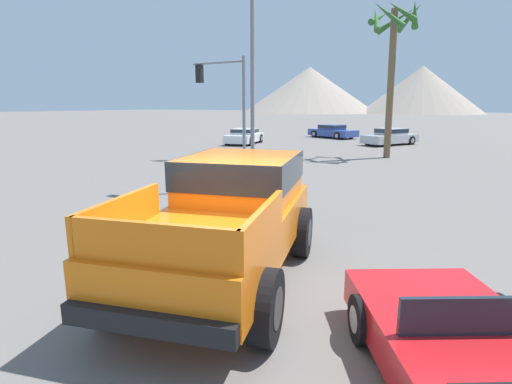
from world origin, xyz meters
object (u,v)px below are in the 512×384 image
at_px(street_lamp_post, 252,27).
at_px(parked_car_white, 245,136).
at_px(parked_car_blue, 332,131).
at_px(parked_car_silver, 390,136).
at_px(traffic_light_main, 223,90).
at_px(orange_pickup_truck, 231,211).
at_px(palm_tree_short, 393,42).

bearing_deg(street_lamp_post, parked_car_white, 123.40).
relative_size(parked_car_blue, parked_car_white, 1.05).
xyz_separation_m(parked_car_silver, traffic_light_main, (-5.52, -13.14, 3.01)).
bearing_deg(parked_car_blue, traffic_light_main, 24.24).
distance_m(parked_car_white, street_lamp_post, 16.93).
height_order(parked_car_white, traffic_light_main, traffic_light_main).
xyz_separation_m(orange_pickup_truck, traffic_light_main, (-8.35, 11.61, 2.47)).
bearing_deg(parked_car_silver, palm_tree_short, 126.87).
relative_size(parked_car_blue, traffic_light_main, 0.92).
bearing_deg(street_lamp_post, palm_tree_short, 79.18).
relative_size(orange_pickup_truck, palm_tree_short, 0.68).
relative_size(orange_pickup_truck, parked_car_white, 1.22).
distance_m(parked_car_white, palm_tree_short, 12.61).
distance_m(parked_car_silver, palm_tree_short, 9.35).
distance_m(parked_car_silver, street_lamp_post, 18.91).
height_order(orange_pickup_truck, palm_tree_short, palm_tree_short).
bearing_deg(orange_pickup_truck, parked_car_white, 105.79).
distance_m(parked_car_blue, palm_tree_short, 14.45).
relative_size(orange_pickup_truck, traffic_light_main, 1.06).
bearing_deg(parked_car_white, palm_tree_short, 152.24).
distance_m(parked_car_white, traffic_light_main, 9.83).
bearing_deg(parked_car_white, parked_car_blue, -127.87).
bearing_deg(orange_pickup_truck, parked_car_silver, 80.48).
bearing_deg(parked_car_white, orange_pickup_truck, 107.91).
relative_size(parked_car_silver, traffic_light_main, 0.91).
height_order(parked_car_blue, palm_tree_short, palm_tree_short).
distance_m(orange_pickup_truck, street_lamp_post, 8.48).
bearing_deg(palm_tree_short, street_lamp_post, -100.82).
relative_size(parked_car_white, palm_tree_short, 0.56).
bearing_deg(traffic_light_main, parked_car_white, -64.09).
distance_m(orange_pickup_truck, parked_car_silver, 24.92).
height_order(orange_pickup_truck, parked_car_white, orange_pickup_truck).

